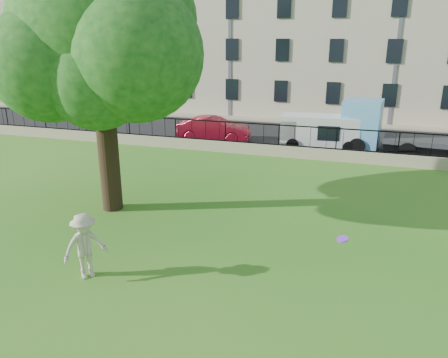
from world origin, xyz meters
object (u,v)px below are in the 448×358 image
(man, at_px, (85,246))
(tree, at_px, (96,34))
(blue_truck, at_px, (407,129))
(frisbee, at_px, (342,239))
(red_sedan, at_px, (214,129))
(white_van, at_px, (321,132))

(man, bearing_deg, tree, 61.17)
(tree, bearing_deg, blue_truck, 46.78)
(man, bearing_deg, blue_truck, 7.64)
(tree, xyz_separation_m, frisbee, (8.62, -3.59, -4.64))
(frisbee, height_order, red_sedan, frisbee)
(frisbee, distance_m, red_sedan, 17.50)
(blue_truck, bearing_deg, man, -112.37)
(tree, xyz_separation_m, red_sedan, (0.12, 11.68, -5.53))
(tree, relative_size, white_van, 2.10)
(man, relative_size, red_sedan, 0.41)
(blue_truck, bearing_deg, tree, -126.86)
(tree, bearing_deg, frisbee, -22.63)
(man, height_order, blue_truck, blue_truck)
(tree, relative_size, red_sedan, 2.14)
(tree, xyz_separation_m, man, (2.12, -4.59, -5.35))
(white_van, bearing_deg, tree, -124.25)
(tree, distance_m, frisbee, 10.43)
(frisbee, xyz_separation_m, blue_truck, (2.50, 15.43, -0.21))
(frisbee, xyz_separation_m, white_van, (-2.00, 15.27, -0.67))
(man, height_order, white_van, white_van)
(tree, distance_m, red_sedan, 12.92)
(man, bearing_deg, red_sedan, 43.38)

